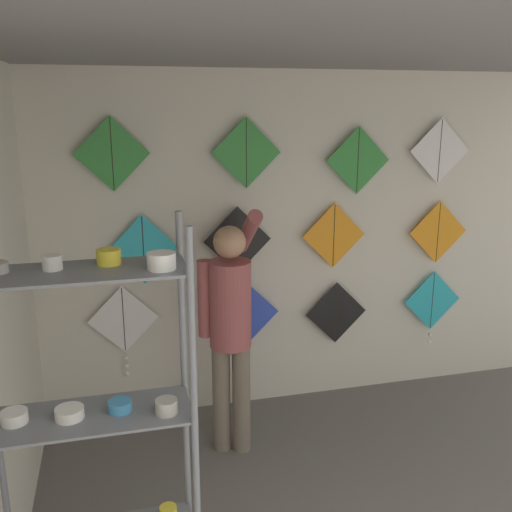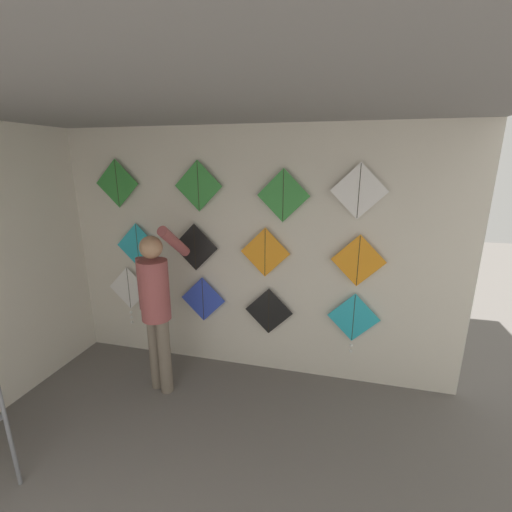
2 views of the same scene
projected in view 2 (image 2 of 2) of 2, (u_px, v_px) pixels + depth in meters
back_panel at (237, 254)px, 3.92m from camera, size 4.92×0.06×2.80m
ceiling_slab at (114, 80)px, 1.69m from camera, size 4.92×4.69×0.04m
shopkeeper at (156, 301)px, 3.53m from camera, size 0.45×0.58×1.84m
kite_0 at (129, 291)px, 4.31m from camera, size 0.55×0.04×0.76m
kite_1 at (203, 299)px, 4.08m from camera, size 0.55×0.01×0.55m
kite_2 at (269, 311)px, 3.91m from camera, size 0.55×0.01×0.55m
kite_3 at (353, 320)px, 3.68m from camera, size 0.55×0.04×0.69m
kite_4 at (138, 246)px, 4.11m from camera, size 0.55×0.01×0.55m
kite_5 at (195, 247)px, 3.92m from camera, size 0.55×0.01×0.55m
kite_6 at (265, 253)px, 3.73m from camera, size 0.55×0.01×0.55m
kite_7 at (358, 261)px, 3.50m from camera, size 0.55×0.01×0.55m
kite_8 at (117, 183)px, 3.96m from camera, size 0.55×0.01×0.55m
kite_9 at (198, 186)px, 3.72m from camera, size 0.55×0.01×0.55m
kite_10 at (283, 196)px, 3.52m from camera, size 0.55×0.01×0.55m
kite_11 at (359, 191)px, 3.32m from camera, size 0.55×0.01×0.55m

